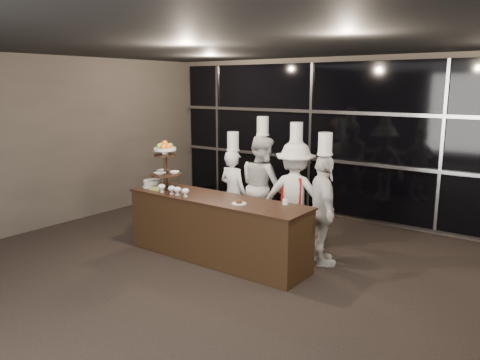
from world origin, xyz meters
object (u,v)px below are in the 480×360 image
Objects in this scene: display_stand at (165,162)px; chef_b at (262,185)px; chef_d at (323,209)px; chef_a at (233,191)px; chef_c at (295,195)px; buffet_counter at (216,228)px; layer_cake at (152,184)px.

chef_b is at bearing 54.79° from display_stand.
chef_d is at bearing -22.12° from chef_b.
display_stand is 1.28m from chef_a.
chef_d is (0.67, -0.40, -0.03)m from chef_c.
display_stand is at bearing -125.21° from chef_b.
chef_b reaches higher than chef_d.
chef_d is (1.40, -0.57, -0.06)m from chef_b.
chef_c is at bearing -13.30° from chef_b.
chef_b is 0.74m from chef_c.
chef_b is (-0.08, 1.30, 0.40)m from buffet_counter.
chef_c reaches higher than chef_d.
buffet_counter is 9.47× the size of layer_cake.
chef_d is at bearing 16.88° from layer_cake.
display_stand is (-1.00, -0.00, 0.87)m from buffet_counter.
display_stand reaches higher than buffet_counter.
chef_c is (1.64, 1.13, -0.50)m from display_stand.
chef_a reaches higher than display_stand.
chef_a is at bearing 62.47° from display_stand.
chef_a is at bearing 114.97° from buffet_counter.
buffet_counter is 1.52× the size of chef_d.
display_stand is 2.48m from chef_d.
buffet_counter is 3.81× the size of display_stand.
chef_c is at bearing 60.53° from buffet_counter.
chef_b is 1.07× the size of chef_d.
display_stand is at bearing -162.48° from chef_d.
display_stand is at bearing -179.99° from buffet_counter.
chef_c is at bearing 31.83° from layer_cake.
buffet_counter is 1.46× the size of chef_c.
chef_c is (0.72, -0.17, -0.03)m from chef_b.
chef_b is (0.92, 1.30, -0.48)m from display_stand.
buffet_counter is 1.36m from layer_cake.
display_stand reaches higher than layer_cake.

